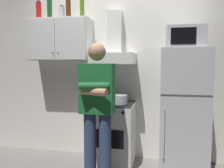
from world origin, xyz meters
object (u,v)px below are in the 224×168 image
Objects in this scene: cooking_pot at (120,100)px; bottle_olive_oil at (82,9)px; bottle_canister_steel at (62,13)px; range_hood at (114,50)px; bottle_wine_green at (50,8)px; bottle_soda_red at (39,11)px; bottle_rum_dark at (68,9)px; refrigerator at (183,110)px; person_standing at (97,109)px; microwave at (185,37)px; upper_cabinet at (60,40)px; stove_oven at (112,133)px.

bottle_olive_oil is at bearing 156.38° from cooking_pot.
bottle_olive_oil reaches higher than bottle_canister_steel.
range_hood is 1.14m from bottle_wine_green.
bottle_soda_red is 0.46m from bottle_rum_dark.
person_standing is at bearing -148.77° from refrigerator.
bottle_wine_green is 1.25× the size of bottle_olive_oil.
bottle_canister_steel reaches higher than refrigerator.
bottle_wine_green reaches higher than bottle_rum_dark.
bottle_rum_dark is at bearing 1.97° from bottle_soda_red.
upper_cabinet is at bearing 176.52° from microwave.
microwave is at bearing 90.90° from refrigerator.
stove_oven is 1.88m from bottle_canister_steel.
refrigerator is 2.38m from bottle_wine_green.
upper_cabinet is 2.98× the size of bottle_rum_dark.
cooking_pot is at bearing -14.73° from upper_cabinet.
cooking_pot reaches higher than stove_oven.
bottle_rum_dark is 0.87× the size of bottle_wine_green.
range_hood is 1.28m from bottle_soda_red.
bottle_canister_steel is at bearing 133.97° from person_standing.
cooking_pot is 1.07× the size of bottle_soda_red.
bottle_soda_red is (-0.34, 0.02, 0.43)m from upper_cabinet.
cooking_pot is at bearing -11.94° from bottle_soda_red.
bottle_soda_red is (-1.14, 0.02, 0.58)m from range_hood.
bottle_wine_green is at bearing 176.04° from refrigerator.
bottle_wine_green reaches higher than bottle_canister_steel.
microwave is 1.38× the size of bottle_wine_green.
upper_cabinet is at bearing -2.71° from bottle_wine_green.
upper_cabinet is 0.46m from bottle_rum_dark.
refrigerator is at bearing -4.06° from bottle_soda_red.
bottle_rum_dark is at bearing 174.89° from microwave.
bottle_wine_green is at bearing 172.11° from stove_oven.
range_hood is 2.16× the size of bottle_wine_green.
range_hood is at bearing 117.88° from cooking_pot.
person_standing is at bearing -60.97° from bottle_olive_oil.
bottle_olive_oil is (-0.46, 0.01, 0.59)m from range_hood.
microwave is at bearing -4.92° from bottle_olive_oil.
refrigerator is 0.84m from cooking_pot.
stove_oven is 2.03m from bottle_wine_green.
upper_cabinet is 0.55m from bottle_soda_red.
bottle_wine_green is (-0.16, 0.01, 0.47)m from upper_cabinet.
bottle_wine_green is at bearing 176.59° from microwave.
range_hood reaches higher than stove_oven.
stove_oven is 1.17m from range_hood.
person_standing is at bearing -50.69° from bottle_rum_dark.
range_hood is 0.97m from microwave.
person_standing is at bearing -110.30° from cooking_pot.
refrigerator reaches higher than cooking_pot.
bottle_canister_steel is (0.02, 0.02, 0.39)m from upper_cabinet.
upper_cabinet is at bearing -177.37° from bottle_olive_oil.
refrigerator reaches higher than stove_oven.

